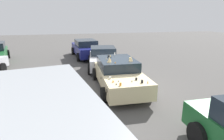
# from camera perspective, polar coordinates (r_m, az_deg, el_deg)

# --- Properties ---
(ground_plane) EXTENTS (60.00, 60.00, 0.00)m
(ground_plane) POSITION_cam_1_polar(r_m,az_deg,el_deg) (9.03, 1.86, -5.38)
(ground_plane) COLOR #514F4C
(art_car_decorated) EXTENTS (4.67, 2.14, 1.58)m
(art_car_decorated) POSITION_cam_1_polar(r_m,az_deg,el_deg) (8.85, 1.81, -1.03)
(art_car_decorated) COLOR beige
(art_car_decorated) RESTS_ON ground
(parked_sedan_near_left) EXTENTS (4.71, 2.29, 1.44)m
(parked_sedan_near_left) POSITION_cam_1_polar(r_m,az_deg,el_deg) (15.88, -7.92, 6.49)
(parked_sedan_near_left) COLOR navy
(parked_sedan_near_left) RESTS_ON ground
(parked_sedan_behind_left) EXTENTS (4.27, 2.36, 1.37)m
(parked_sedan_behind_left) POSITION_cam_1_polar(r_m,az_deg,el_deg) (12.33, -2.70, 3.71)
(parked_sedan_behind_left) COLOR silver
(parked_sedan_behind_left) RESTS_ON ground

